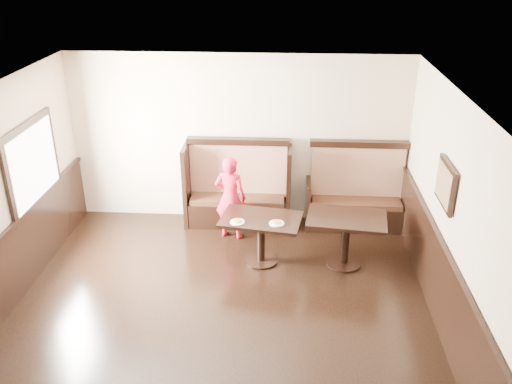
# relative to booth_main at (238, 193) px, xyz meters

# --- Properties ---
(ground) EXTENTS (7.00, 7.00, 0.00)m
(ground) POSITION_rel_booth_main_xyz_m (0.00, -3.30, -0.53)
(ground) COLOR black
(ground) RESTS_ON ground
(room_shell) EXTENTS (7.00, 7.00, 7.00)m
(room_shell) POSITION_rel_booth_main_xyz_m (-0.30, -3.01, 0.14)
(room_shell) COLOR tan
(room_shell) RESTS_ON ground
(booth_main) EXTENTS (1.75, 0.72, 1.45)m
(booth_main) POSITION_rel_booth_main_xyz_m (0.00, 0.00, 0.00)
(booth_main) COLOR black
(booth_main) RESTS_ON ground
(booth_neighbor) EXTENTS (1.65, 0.72, 1.45)m
(booth_neighbor) POSITION_rel_booth_main_xyz_m (1.95, -0.00, -0.05)
(booth_neighbor) COLOR black
(booth_neighbor) RESTS_ON ground
(table_main) EXTENTS (1.24, 0.88, 0.73)m
(table_main) POSITION_rel_booth_main_xyz_m (0.45, -1.24, 0.03)
(table_main) COLOR black
(table_main) RESTS_ON ground
(table_neighbor) EXTENTS (1.20, 0.86, 0.78)m
(table_neighbor) POSITION_rel_booth_main_xyz_m (1.67, -1.23, 0.05)
(table_neighbor) COLOR black
(table_neighbor) RESTS_ON ground
(child) EXTENTS (0.56, 0.42, 1.38)m
(child) POSITION_rel_booth_main_xyz_m (-0.07, -0.52, 0.16)
(child) COLOR #B51328
(child) RESTS_ON ground
(pizza_plate_left) EXTENTS (0.21, 0.21, 0.04)m
(pizza_plate_left) POSITION_rel_booth_main_xyz_m (0.12, -1.39, 0.22)
(pizza_plate_left) COLOR white
(pizza_plate_left) RESTS_ON table_main
(pizza_plate_right) EXTENTS (0.22, 0.22, 0.04)m
(pizza_plate_right) POSITION_rel_booth_main_xyz_m (0.68, -1.40, 0.22)
(pizza_plate_right) COLOR white
(pizza_plate_right) RESTS_ON table_main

